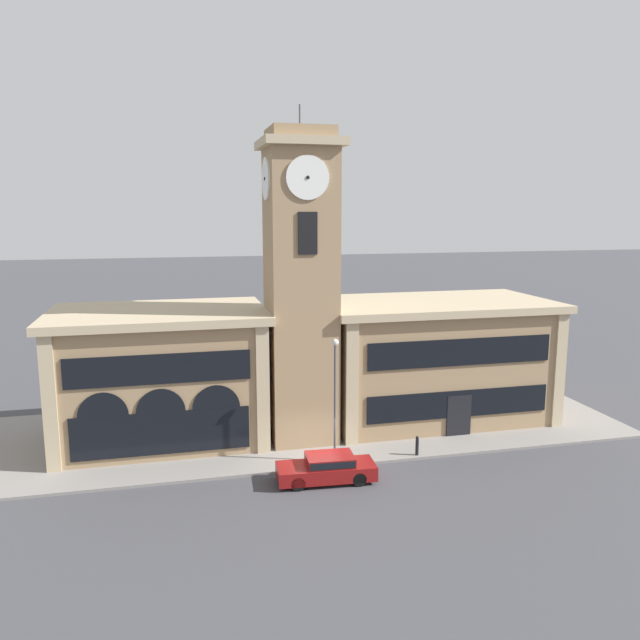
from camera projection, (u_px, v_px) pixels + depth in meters
name	position (u px, v px, depth m)	size (l,w,h in m)	color
ground_plane	(319.00, 470.00, 31.94)	(300.00, 300.00, 0.00)	#424247
sidewalk_kerb	(296.00, 428.00, 37.81)	(39.62, 12.30, 0.15)	gray
clock_tower	(301.00, 289.00, 34.67)	(4.35, 4.35, 18.66)	#9E7F5B
town_hall_left_wing	(161.00, 375.00, 35.63)	(12.04, 8.35, 7.60)	#9E7F5B
town_hall_right_wing	(433.00, 359.00, 39.51)	(14.39, 8.35, 7.57)	#9E7F5B
parked_car_near	(327.00, 468.00, 30.47)	(4.91, 2.09, 1.35)	maroon
street_lamp	(335.00, 383.00, 31.98)	(0.36, 0.36, 6.55)	#4C4C51
bollard	(417.00, 446.00, 33.42)	(0.18, 0.18, 1.06)	black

